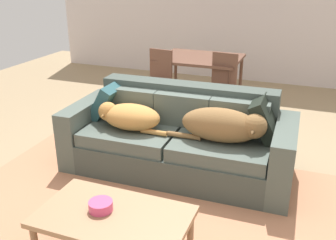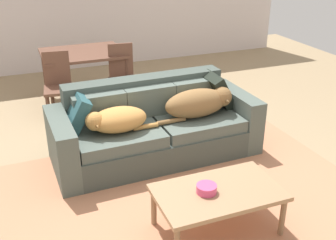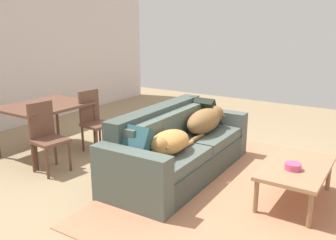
# 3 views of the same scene
# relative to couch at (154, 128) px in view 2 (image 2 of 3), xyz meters

# --- Properties ---
(ground_plane) EXTENTS (10.00, 10.00, 0.00)m
(ground_plane) POSITION_rel_couch_xyz_m (0.08, -0.22, -0.33)
(ground_plane) COLOR #9E8560
(area_rug) EXTENTS (3.65, 2.73, 0.01)m
(area_rug) POSITION_rel_couch_xyz_m (0.00, -0.95, -0.33)
(area_rug) COLOR tan
(area_rug) RESTS_ON ground
(couch) EXTENTS (2.36, 1.01, 0.87)m
(couch) POSITION_rel_couch_xyz_m (0.00, 0.00, 0.00)
(couch) COLOR #414B45
(couch) RESTS_ON ground
(dog_on_left_cushion) EXTENTS (0.77, 0.40, 0.26)m
(dog_on_left_cushion) POSITION_rel_couch_xyz_m (-0.49, -0.19, 0.26)
(dog_on_left_cushion) COLOR #C78945
(dog_on_left_cushion) RESTS_ON couch
(dog_on_right_cushion) EXTENTS (0.95, 0.36, 0.33)m
(dog_on_right_cushion) POSITION_rel_couch_xyz_m (0.51, -0.15, 0.30)
(dog_on_right_cushion) COLOR olive
(dog_on_right_cushion) RESTS_ON couch
(throw_pillow_by_left_arm) EXTENTS (0.30, 0.40, 0.41)m
(throw_pillow_by_left_arm) POSITION_rel_couch_xyz_m (-0.86, 0.04, 0.31)
(throw_pillow_by_left_arm) COLOR #2A545A
(throw_pillow_by_left_arm) RESTS_ON couch
(throw_pillow_by_right_arm) EXTENTS (0.31, 0.42, 0.43)m
(throw_pillow_by_right_arm) POSITION_rel_couch_xyz_m (0.86, 0.08, 0.32)
(throw_pillow_by_right_arm) COLOR black
(throw_pillow_by_right_arm) RESTS_ON couch
(coffee_table) EXTENTS (1.08, 0.64, 0.42)m
(coffee_table) POSITION_rel_couch_xyz_m (0.04, -1.51, 0.04)
(coffee_table) COLOR #A67D57
(coffee_table) RESTS_ON ground
(bowl_on_coffee_table) EXTENTS (0.17, 0.17, 0.07)m
(bowl_on_coffee_table) POSITION_rel_couch_xyz_m (-0.06, -1.50, 0.12)
(bowl_on_coffee_table) COLOR #EA4C7F
(bowl_on_coffee_table) RESTS_ON coffee_table
(dining_table) EXTENTS (1.21, 0.98, 0.76)m
(dining_table) POSITION_rel_couch_xyz_m (-0.40, 2.08, 0.35)
(dining_table) COLOR brown
(dining_table) RESTS_ON ground
(dining_chair_near_left) EXTENTS (0.45, 0.45, 0.93)m
(dining_chair_near_left) POSITION_rel_couch_xyz_m (-0.87, 1.50, 0.17)
(dining_chair_near_left) COLOR brown
(dining_chair_near_left) RESTS_ON ground
(dining_chair_near_right) EXTENTS (0.44, 0.44, 0.94)m
(dining_chair_near_right) POSITION_rel_couch_xyz_m (0.07, 1.55, 0.17)
(dining_chair_near_right) COLOR brown
(dining_chair_near_right) RESTS_ON ground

